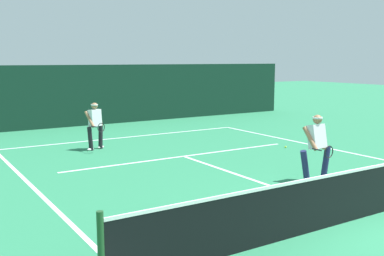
{
  "coord_description": "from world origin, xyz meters",
  "views": [
    {
      "loc": [
        -7.05,
        -5.19,
        2.92
      ],
      "look_at": [
        -0.24,
        5.57,
        1.0
      ],
      "focal_mm": 42.7,
      "sensor_mm": 36.0,
      "label": 1
    }
  ],
  "objects_px": {
    "tennis_ball_extra": "(286,147)",
    "player_near": "(317,145)",
    "player_far": "(95,124)",
    "tennis_ball": "(219,206)"
  },
  "relations": [
    {
      "from": "player_far",
      "to": "tennis_ball",
      "type": "distance_m",
      "value": 6.99
    },
    {
      "from": "player_near",
      "to": "player_far",
      "type": "bearing_deg",
      "value": -67.91
    },
    {
      "from": "player_near",
      "to": "player_far",
      "type": "relative_size",
      "value": 1.06
    },
    {
      "from": "player_far",
      "to": "tennis_ball_extra",
      "type": "distance_m",
      "value": 6.32
    },
    {
      "from": "tennis_ball_extra",
      "to": "player_near",
      "type": "bearing_deg",
      "value": -124.29
    },
    {
      "from": "player_far",
      "to": "tennis_ball",
      "type": "relative_size",
      "value": 23.34
    },
    {
      "from": "player_near",
      "to": "tennis_ball",
      "type": "bearing_deg",
      "value": 3.4
    },
    {
      "from": "player_far",
      "to": "tennis_ball",
      "type": "xyz_separation_m",
      "value": [
        -0.05,
        -6.94,
        -0.81
      ]
    },
    {
      "from": "tennis_ball_extra",
      "to": "player_far",
      "type": "bearing_deg",
      "value": 150.32
    },
    {
      "from": "player_near",
      "to": "tennis_ball_extra",
      "type": "relative_size",
      "value": 24.66
    }
  ]
}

